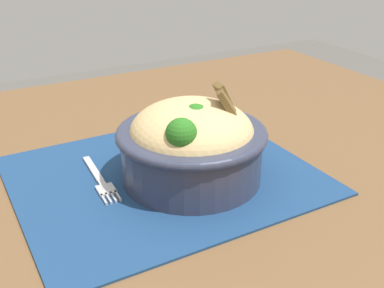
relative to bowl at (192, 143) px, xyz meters
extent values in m
cube|color=brown|center=(0.03, 0.00, -0.07)|extent=(1.19, 1.00, 0.03)
cylinder|color=brown|center=(-0.51, -0.44, -0.44)|extent=(0.04, 0.04, 0.71)
cube|color=navy|center=(0.02, -0.03, -0.05)|extent=(0.39, 0.33, 0.00)
cylinder|color=#2D3347|center=(0.00, 0.00, -0.02)|extent=(0.18, 0.18, 0.07)
torus|color=#2D3347|center=(0.00, 0.00, 0.01)|extent=(0.19, 0.19, 0.01)
ellipsoid|color=tan|center=(0.00, 0.00, 0.01)|extent=(0.21, 0.21, 0.08)
sphere|color=#26691C|center=(0.00, 0.01, 0.04)|extent=(0.04, 0.04, 0.04)
sphere|color=#26691C|center=(0.04, 0.04, 0.04)|extent=(0.03, 0.03, 0.03)
sphere|color=#26691C|center=(0.04, 0.04, 0.04)|extent=(0.04, 0.04, 0.04)
cylinder|color=orange|center=(-0.02, 0.02, 0.03)|extent=(0.01, 0.03, 0.01)
cylinder|color=orange|center=(0.00, 0.03, 0.03)|extent=(0.03, 0.03, 0.01)
cylinder|color=orange|center=(0.00, 0.02, 0.03)|extent=(0.02, 0.04, 0.01)
cube|color=brown|center=(-0.04, 0.02, 0.05)|extent=(0.04, 0.04, 0.05)
cube|color=brown|center=(-0.05, 0.01, 0.04)|extent=(0.04, 0.03, 0.04)
cube|color=brown|center=(-0.05, 0.00, 0.05)|extent=(0.04, 0.02, 0.06)
cube|color=#B2B2B2|center=(0.11, -0.09, -0.05)|extent=(0.01, 0.07, 0.00)
cube|color=#B2B2B2|center=(0.11, -0.04, -0.05)|extent=(0.01, 0.01, 0.00)
cube|color=#B2B2B2|center=(0.11, -0.02, -0.05)|extent=(0.02, 0.03, 0.00)
cube|color=#B2B2B2|center=(0.12, 0.00, -0.05)|extent=(0.00, 0.02, 0.00)
cube|color=#B2B2B2|center=(0.12, 0.00, -0.05)|extent=(0.00, 0.02, 0.00)
cube|color=#B2B2B2|center=(0.11, 0.00, -0.05)|extent=(0.00, 0.02, 0.00)
cube|color=#B2B2B2|center=(0.10, 0.00, -0.05)|extent=(0.00, 0.02, 0.00)
camera|label=1|loc=(0.26, 0.48, 0.26)|focal=44.25mm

